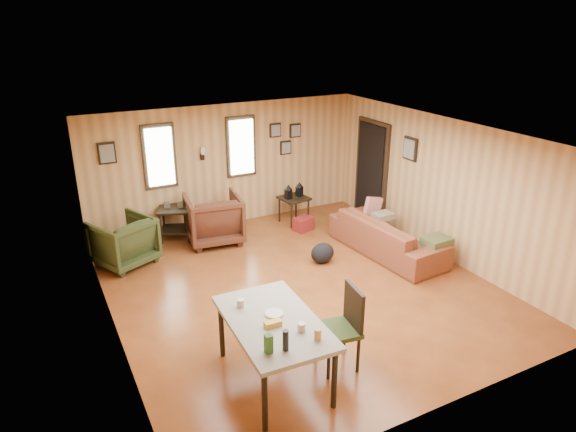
% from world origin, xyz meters
% --- Properties ---
extents(room, '(5.54, 6.04, 2.44)m').
position_xyz_m(room, '(0.17, 0.27, 1.21)').
color(room, brown).
rests_on(room, ground).
extents(sofa, '(0.84, 2.30, 0.88)m').
position_xyz_m(sofa, '(1.96, 0.37, 0.44)').
color(sofa, brown).
rests_on(sofa, ground).
extents(recliner_brown, '(1.08, 1.03, 1.00)m').
position_xyz_m(recliner_brown, '(-0.58, 2.25, 0.50)').
color(recliner_brown, '#492415').
rests_on(recliner_brown, ground).
extents(recliner_green, '(1.14, 1.12, 0.90)m').
position_xyz_m(recliner_green, '(-2.24, 2.08, 0.45)').
color(recliner_green, '#2D3719').
rests_on(recliner_green, ground).
extents(end_table, '(0.75, 0.72, 0.76)m').
position_xyz_m(end_table, '(-1.18, 2.70, 0.42)').
color(end_table, black).
rests_on(end_table, ground).
extents(side_table, '(0.59, 0.59, 0.84)m').
position_xyz_m(side_table, '(1.17, 2.39, 0.57)').
color(side_table, black).
rests_on(side_table, ground).
extents(cooler, '(0.43, 0.36, 0.26)m').
position_xyz_m(cooler, '(1.14, 1.95, 0.13)').
color(cooler, maroon).
rests_on(cooler, ground).
extents(backpack, '(0.51, 0.45, 0.36)m').
position_xyz_m(backpack, '(0.75, 0.56, 0.18)').
color(backpack, black).
rests_on(backpack, ground).
extents(sofa_pillows, '(0.50, 1.89, 0.39)m').
position_xyz_m(sofa_pillows, '(2.26, 0.27, 0.51)').
color(sofa_pillows, '#494D2B').
rests_on(sofa_pillows, sofa).
extents(dining_table, '(1.01, 1.61, 1.03)m').
position_xyz_m(dining_table, '(-1.31, -1.78, 0.73)').
color(dining_table, gray).
rests_on(dining_table, ground).
extents(dining_chair, '(0.53, 0.53, 1.03)m').
position_xyz_m(dining_chair, '(-0.45, -1.89, 0.58)').
color(dining_chair, '#2D3719').
rests_on(dining_chair, ground).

